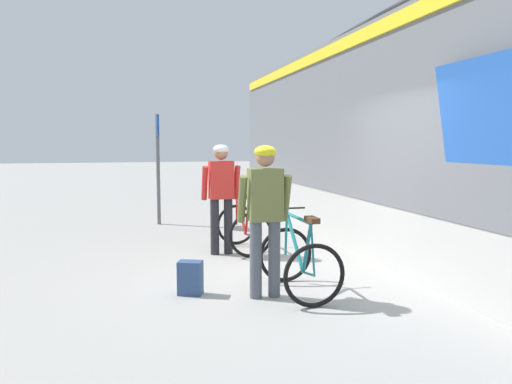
# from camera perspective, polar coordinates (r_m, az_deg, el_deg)

# --- Properties ---
(ground_plane) EXTENTS (80.00, 80.00, 0.00)m
(ground_plane) POSITION_cam_1_polar(r_m,az_deg,el_deg) (6.44, 4.08, -10.36)
(ground_plane) COLOR #A09E99
(cyclist_near_in_red) EXTENTS (0.61, 0.31, 1.76)m
(cyclist_near_in_red) POSITION_cam_1_polar(r_m,az_deg,el_deg) (7.79, -4.09, 0.35)
(cyclist_near_in_red) COLOR #232328
(cyclist_near_in_red) RESTS_ON ground
(cyclist_far_in_olive) EXTENTS (0.62, 0.32, 1.76)m
(cyclist_far_in_olive) POSITION_cam_1_polar(r_m,az_deg,el_deg) (5.58, 1.07, -1.80)
(cyclist_far_in_olive) COLOR #4C515B
(cyclist_far_in_olive) RESTS_ON ground
(bicycle_near_red) EXTENTS (0.72, 1.08, 0.99)m
(bicycle_near_red) POSITION_cam_1_polar(r_m,az_deg,el_deg) (8.10, -1.48, -4.09)
(bicycle_near_red) COLOR black
(bicycle_near_red) RESTS_ON ground
(bicycle_far_teal) EXTENTS (0.71, 1.08, 0.99)m
(bicycle_far_teal) POSITION_cam_1_polar(r_m,az_deg,el_deg) (5.84, 5.04, -8.00)
(bicycle_far_teal) COLOR black
(bicycle_far_teal) RESTS_ON ground
(backpack_on_platform) EXTENTS (0.33, 0.27, 0.40)m
(backpack_on_platform) POSITION_cam_1_polar(r_m,az_deg,el_deg) (5.90, -7.68, -9.91)
(backpack_on_platform) COLOR navy
(backpack_on_platform) RESTS_ON ground
(platform_sign_post) EXTENTS (0.08, 0.70, 2.40)m
(platform_sign_post) POSITION_cam_1_polar(r_m,az_deg,el_deg) (10.84, -11.41, 4.79)
(platform_sign_post) COLOR #595B60
(platform_sign_post) RESTS_ON ground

